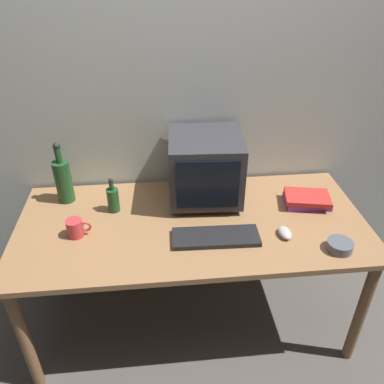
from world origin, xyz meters
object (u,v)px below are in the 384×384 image
Objects in this scene: keyboard at (216,237)px; bottle_tall at (63,180)px; bottle_short at (113,199)px; book_stack at (307,200)px; cd_spindle at (340,246)px; crt_monitor at (205,168)px; mug at (76,228)px; computer_mouse at (285,233)px.

bottle_tall is (-0.77, 0.42, 0.12)m from keyboard.
bottle_tall is at bearing 154.66° from bottle_short.
bottle_tall reaches higher than book_stack.
crt_monitor is at bearing 138.81° from cd_spindle.
mug is at bearing 169.42° from cd_spindle.
bottle_short is at bearing 177.17° from book_stack.
keyboard is 0.34m from computer_mouse.
cd_spindle is at bearing -86.20° from book_stack.
cd_spindle reaches higher than keyboard.
computer_mouse is (0.35, -0.37, -0.17)m from crt_monitor.
crt_monitor is 4.07× the size of computer_mouse.
crt_monitor is 0.78m from cd_spindle.
keyboard is 0.58m from bottle_short.
crt_monitor is 0.54m from computer_mouse.
keyboard is (0.01, -0.37, -0.18)m from crt_monitor.
computer_mouse is 0.89m from bottle_short.
keyboard is at bearing 166.67° from cd_spindle.
computer_mouse is 0.26m from cd_spindle.
bottle_tall is at bearing 106.96° from mug.
keyboard is at bearing 175.19° from computer_mouse.
computer_mouse is at bearing -5.91° from mug.
bottle_tall is 2.93× the size of cd_spindle.
keyboard is 1.60× the size of book_stack.
bottle_tall reaches higher than keyboard.
book_stack is 0.37m from cd_spindle.
cd_spindle is at bearing -32.96° from computer_mouse.
bottle_tall is at bearing 176.03° from crt_monitor.
mug is 1.00× the size of cd_spindle.
cd_spindle is at bearing -10.58° from mug.
cd_spindle is (1.33, -0.55, -0.11)m from bottle_tall.
crt_monitor is 3.39× the size of cd_spindle.
keyboard is at bearing -88.74° from crt_monitor.
mug is (-1.21, -0.14, 0.01)m from book_stack.
mug is at bearing -158.00° from crt_monitor.
bottle_tall is at bearing 153.31° from keyboard.
keyboard is 1.20× the size of bottle_tall.
cd_spindle is (0.22, -0.13, 0.00)m from computer_mouse.
crt_monitor reaches higher than book_stack.
bottle_short is at bearing -171.52° from crt_monitor.
cd_spindle is at bearing -11.51° from keyboard.
cd_spindle is at bearing -41.19° from crt_monitor.
bottle_short is at bearing 48.96° from mug.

